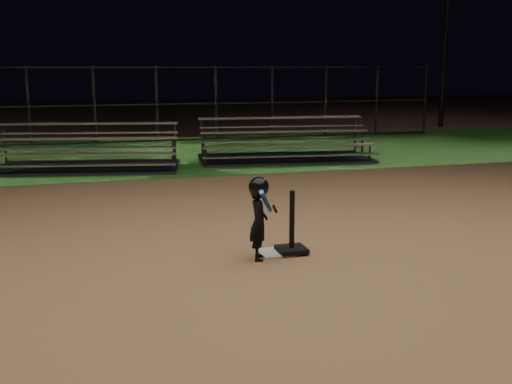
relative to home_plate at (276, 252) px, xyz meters
name	(u,v)px	position (x,y,z in m)	size (l,w,h in m)	color
ground	(276,253)	(0.00, 0.00, -0.01)	(80.00, 80.00, 0.00)	#976944
grass_strip	(171,154)	(0.00, 10.00, -0.01)	(60.00, 8.00, 0.01)	#275D1E
home_plate	(276,252)	(0.00, 0.00, 0.00)	(0.45, 0.45, 0.02)	beige
batting_tee	(292,240)	(0.20, -0.05, 0.17)	(0.38, 0.38, 0.84)	black
child_batter	(259,216)	(-0.30, -0.19, 0.57)	(0.43, 0.59, 1.10)	black
bleacher_left	(87,160)	(-2.36, 7.89, 0.21)	(4.77, 2.98, 1.09)	silver
bleacher_right	(285,152)	(2.80, 7.98, 0.22)	(4.76, 2.72, 1.11)	#A6A6AB
backstop_fence	(157,104)	(0.00, 13.00, 1.24)	(20.08, 0.08, 2.50)	#38383D
light_pole_right	(449,4)	(12.00, 14.94, 4.93)	(0.90, 0.53, 8.30)	#2D2D30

